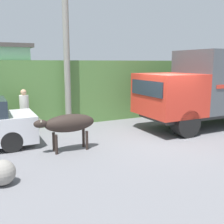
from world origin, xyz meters
TOP-DOWN VIEW (x-y plane):
  - ground_plane at (0.00, 0.00)m, footprint 60.00×60.00m
  - hillside_embankment at (0.00, 6.62)m, footprint 32.00×6.06m
  - cargo_truck at (3.53, 0.76)m, footprint 7.00×2.41m
  - brown_cow at (-3.47, 0.23)m, footprint 1.91×0.56m
  - pedestrian_on_hill at (-4.38, 3.13)m, footprint 0.46×0.46m
  - utility_pole at (-2.57, 3.21)m, footprint 0.90×0.26m
  - roadside_rock at (-5.54, -1.38)m, footprint 0.58×0.58m

SIDE VIEW (x-z plane):
  - ground_plane at x=0.00m, z-range 0.00..0.00m
  - roadside_rock at x=-5.54m, z-range 0.00..0.58m
  - brown_cow at x=-3.47m, z-range 0.29..1.46m
  - pedestrian_on_hill at x=-4.38m, z-range 0.08..1.82m
  - hillside_embankment at x=0.00m, z-range 0.00..2.85m
  - cargo_truck at x=3.53m, z-range 0.15..3.40m
  - utility_pole at x=-2.57m, z-range 0.10..6.61m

